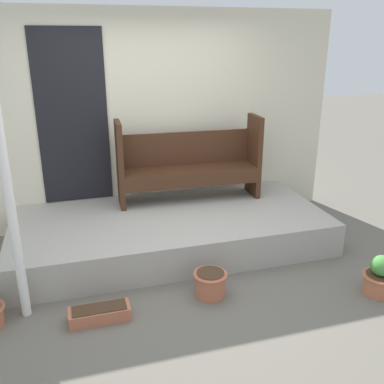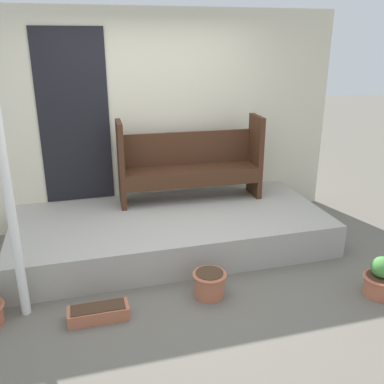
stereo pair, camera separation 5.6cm
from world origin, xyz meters
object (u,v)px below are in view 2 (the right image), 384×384
at_px(bench, 190,161).
at_px(planter_box_rect, 98,313).
at_px(support_post, 9,199).
at_px(flower_pot_middle, 209,283).
at_px(flower_pot_right, 381,279).

distance_m(bench, planter_box_rect, 2.22).
bearing_deg(bench, planter_box_rect, -124.90).
distance_m(support_post, flower_pot_middle, 1.88).
distance_m(support_post, flower_pot_right, 3.32).
bearing_deg(bench, flower_pot_middle, -96.42).
height_order(support_post, bench, support_post).
distance_m(flower_pot_middle, planter_box_rect, 1.02).
xyz_separation_m(support_post, bench, (1.86, 1.39, -0.21)).
xyz_separation_m(flower_pot_middle, flower_pot_right, (1.52, -0.41, 0.04)).
distance_m(support_post, bench, 2.33).
distance_m(bench, flower_pot_middle, 1.74).
bearing_deg(support_post, flower_pot_right, -10.57).
bearing_deg(planter_box_rect, bench, 52.66).
bearing_deg(support_post, bench, 36.77).
distance_m(flower_pot_right, planter_box_rect, 2.56).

